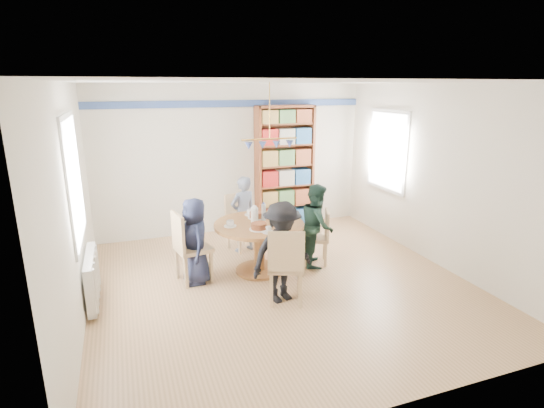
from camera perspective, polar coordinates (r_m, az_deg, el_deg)
name	(u,v)px	position (r m, az deg, el deg)	size (l,w,h in m)	color
ground	(282,284)	(5.99, 1.32, -10.71)	(5.00, 5.00, 0.00)	tan
room_shell	(244,158)	(6.19, -3.76, 6.23)	(5.00, 5.00, 5.00)	white
radiator	(92,278)	(5.80, -23.03, -9.13)	(0.12, 1.00, 0.60)	silver
dining_table	(259,236)	(6.16, -1.74, -4.29)	(1.30, 1.30, 0.75)	brown
chair_left	(187,244)	(5.95, -11.34, -5.33)	(0.52, 0.52, 1.01)	#D5B183
chair_right	(320,234)	(6.53, 6.51, -4.08)	(0.48, 0.48, 0.84)	#D5B183
chair_far	(239,219)	(7.10, -4.42, -1.99)	(0.53, 0.53, 0.93)	#D5B183
chair_near	(286,263)	(5.27, 1.88, -7.94)	(0.57, 0.57, 1.00)	#D5B183
person_left	(195,241)	(5.92, -10.30, -4.90)	(0.59, 0.38, 1.21)	#181D36
person_right	(317,225)	(6.44, 6.07, -2.81)	(0.61, 0.48, 1.26)	#172F26
person_far	(243,214)	(6.94, -3.90, -1.38)	(0.46, 0.30, 1.26)	gray
person_near	(282,252)	(5.32, 1.33, -6.51)	(0.84, 0.48, 1.30)	black
bookshelf	(284,169)	(8.04, 1.69, 4.74)	(1.10, 0.33, 2.32)	brown
tableware	(257,219)	(6.10, -2.03, -2.01)	(1.03, 1.03, 0.27)	white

